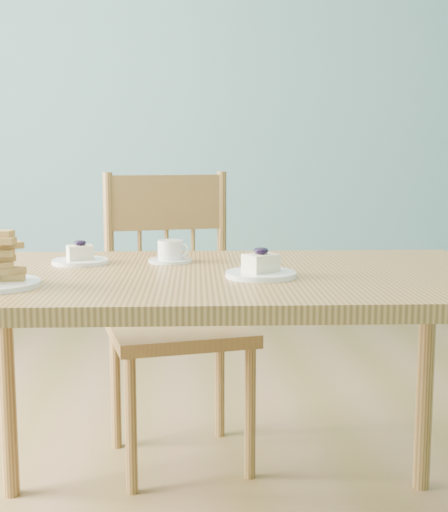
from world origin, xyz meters
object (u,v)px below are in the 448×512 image
object	(u,v)px
dining_table	(222,302)
cheesecake_plate_far	(80,258)
coffee_cup	(171,253)
dining_chair	(176,315)
cheesecake_plate_near	(261,269)

from	to	relation	value
dining_table	cheesecake_plate_far	world-z (taller)	cheesecake_plate_far
dining_table	coffee_cup	world-z (taller)	coffee_cup
dining_table	cheesecake_plate_far	size ratio (longest dim) A/B	9.43
dining_chair	coffee_cup	world-z (taller)	dining_chair
dining_table	dining_chair	bearing A→B (deg)	102.58
coffee_cup	dining_chair	bearing A→B (deg)	105.80
dining_table	cheesecake_plate_near	xyz separation A→B (m)	(0.09, -0.08, 0.09)
cheesecake_plate_near	coffee_cup	distance (m)	0.33
dining_chair	coffee_cup	xyz separation A→B (m)	(-0.02, -0.43, 0.27)
cheesecake_plate_near	cheesecake_plate_far	xyz separation A→B (m)	(-0.46, 0.25, -0.00)
dining_chair	cheesecake_plate_far	bearing A→B (deg)	-132.23
dining_table	coffee_cup	size ratio (longest dim) A/B	11.90
dining_chair	cheesecake_plate_near	bearing A→B (deg)	-85.33
dining_table	cheesecake_plate_far	bearing A→B (deg)	157.21
dining_table	cheesecake_plate_far	xyz separation A→B (m)	(-0.37, 0.17, 0.09)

